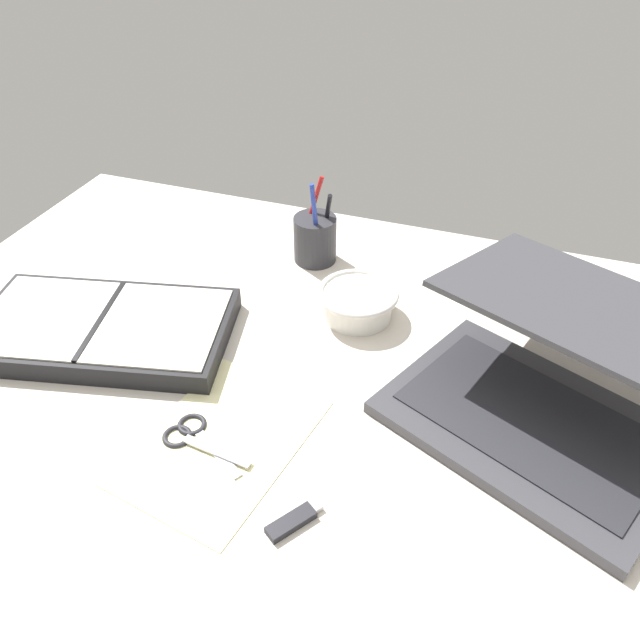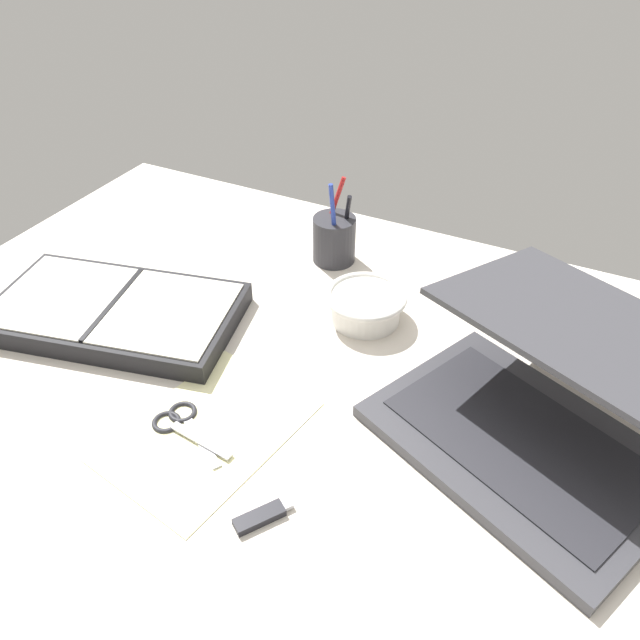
{
  "view_description": "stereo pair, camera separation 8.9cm",
  "coord_description": "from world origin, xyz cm",
  "px_view_note": "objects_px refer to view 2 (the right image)",
  "views": [
    {
      "loc": [
        21.94,
        -59.45,
        64.33
      ],
      "look_at": [
        -1.3,
        6.85,
        9.0
      ],
      "focal_mm": 35.0,
      "sensor_mm": 36.0,
      "label": 1
    },
    {
      "loc": [
        30.17,
        -55.97,
        64.33
      ],
      "look_at": [
        -1.3,
        6.85,
        9.0
      ],
      "focal_mm": 35.0,
      "sensor_mm": 36.0,
      "label": 2
    }
  ],
  "objects_px": {
    "pen_cup": "(334,238)",
    "scissors": "(181,423)",
    "bowl": "(366,305)",
    "planner": "(115,312)",
    "laptop": "(546,405)"
  },
  "relations": [
    {
      "from": "scissors",
      "to": "laptop",
      "type": "bearing_deg",
      "value": 43.3
    },
    {
      "from": "pen_cup",
      "to": "scissors",
      "type": "distance_m",
      "value": 0.46
    },
    {
      "from": "planner",
      "to": "scissors",
      "type": "relative_size",
      "value": 3.26
    },
    {
      "from": "bowl",
      "to": "pen_cup",
      "type": "height_order",
      "value": "pen_cup"
    },
    {
      "from": "bowl",
      "to": "planner",
      "type": "relative_size",
      "value": 0.31
    },
    {
      "from": "pen_cup",
      "to": "planner",
      "type": "xyz_separation_m",
      "value": [
        -0.23,
        -0.32,
        -0.03
      ]
    },
    {
      "from": "bowl",
      "to": "scissors",
      "type": "height_order",
      "value": "bowl"
    },
    {
      "from": "laptop",
      "to": "scissors",
      "type": "relative_size",
      "value": 3.62
    },
    {
      "from": "planner",
      "to": "scissors",
      "type": "bearing_deg",
      "value": -43.78
    },
    {
      "from": "bowl",
      "to": "laptop",
      "type": "bearing_deg",
      "value": -23.13
    },
    {
      "from": "scissors",
      "to": "pen_cup",
      "type": "bearing_deg",
      "value": 108.18
    },
    {
      "from": "bowl",
      "to": "scissors",
      "type": "bearing_deg",
      "value": -111.67
    },
    {
      "from": "bowl",
      "to": "scissors",
      "type": "distance_m",
      "value": 0.35
    },
    {
      "from": "laptop",
      "to": "bowl",
      "type": "distance_m",
      "value": 0.33
    },
    {
      "from": "laptop",
      "to": "pen_cup",
      "type": "relative_size",
      "value": 2.93
    }
  ]
}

